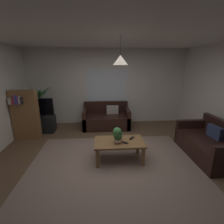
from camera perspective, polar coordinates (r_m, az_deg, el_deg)
The scene contains 19 objects.
floor at distance 3.78m, azimuth 0.33°, elevation -16.92°, with size 5.43×5.19×0.02m, color brown.
rug at distance 3.61m, azimuth 0.58°, elevation -18.47°, with size 3.53×2.86×0.01m, color gray.
wall_back at distance 5.84m, azimuth -1.61°, elevation 8.67°, with size 5.55×0.06×2.59m, color silver.
ceiling at distance 3.21m, azimuth 0.41°, elevation 25.85°, with size 5.43×5.19×0.02m, color white.
window_pane at distance 5.81m, azimuth -1.81°, elevation 8.75°, with size 1.40×0.01×1.16m, color white.
couch_under_window at distance 5.56m, azimuth -1.97°, elevation -2.50°, with size 1.52×0.85×0.82m.
couch_right_side at distance 4.45m, azimuth 30.69°, elevation -9.86°, with size 0.85×1.55×0.82m.
coffee_table at distance 3.65m, azimuth 2.55°, elevation -11.12°, with size 1.07×0.63×0.46m.
book_on_table_0 at distance 3.53m, azimuth 1.95°, elevation -10.59°, with size 0.13×0.08×0.02m, color #387247.
book_on_table_1 at distance 3.51m, azimuth 2.15°, elevation -10.34°, with size 0.14×0.12×0.02m, color #99663F.
book_on_table_2 at distance 3.50m, azimuth 1.94°, elevation -9.92°, with size 0.12×0.09×0.03m, color beige.
remote_on_table_0 at distance 3.54m, azimuth 4.33°, elevation -10.53°, with size 0.05×0.16×0.02m, color black.
remote_on_table_1 at distance 3.75m, azimuth 6.89°, elevation -9.01°, with size 0.05×0.16×0.02m, color black.
potted_plant_on_table at distance 3.49m, azimuth 1.93°, elevation -7.91°, with size 0.21×0.22×0.34m.
tv_stand at distance 5.66m, azimuth -23.68°, elevation -3.85°, with size 0.90×0.44×0.50m, color black.
tv at distance 5.49m, azimuth -24.40°, elevation 1.46°, with size 0.94×0.16×0.58m.
potted_palm_corner at distance 6.10m, azimuth -23.90°, elevation 1.74°, with size 1.00×0.83×1.41m.
bookshelf_corner at distance 5.16m, azimuth -27.94°, elevation -0.76°, with size 0.70×0.31×1.40m.
pendant_lamp at distance 3.24m, azimuth 2.96°, elevation 17.60°, with size 0.29×0.29×0.54m.
Camera 1 is at (-0.24, -3.16, 2.06)m, focal length 26.33 mm.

